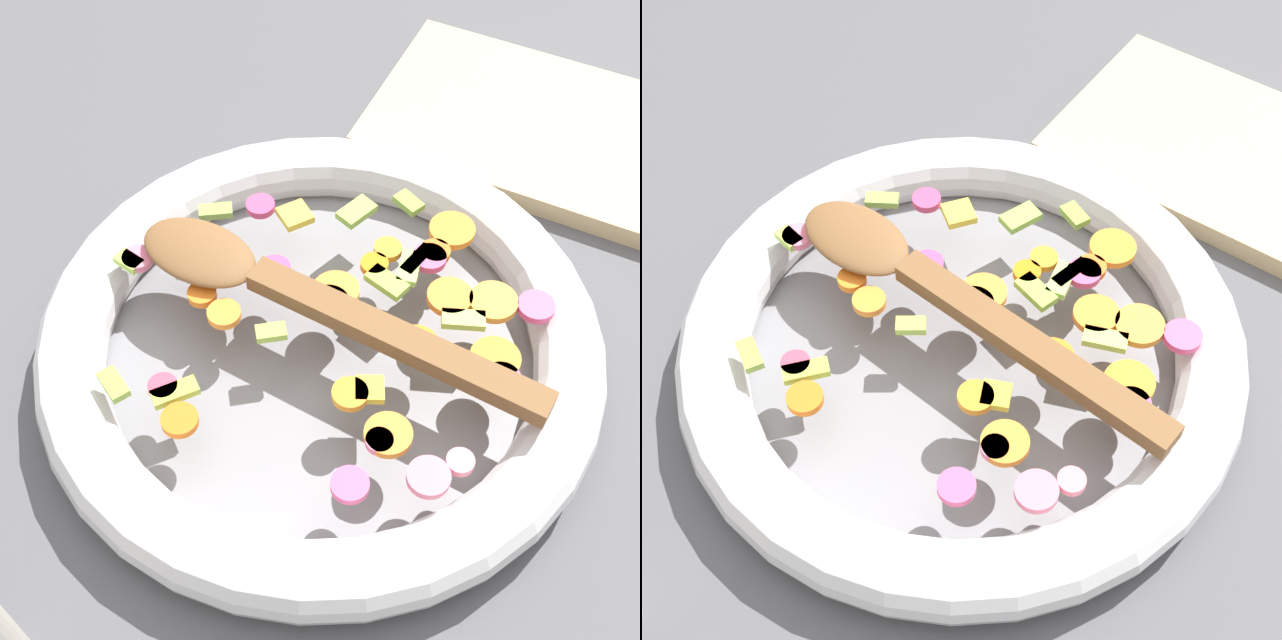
{
  "view_description": "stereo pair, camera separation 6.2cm",
  "coord_description": "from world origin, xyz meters",
  "views": [
    {
      "loc": [
        0.16,
        -0.33,
        0.55
      ],
      "look_at": [
        0.0,
        0.0,
        0.05
      ],
      "focal_mm": 50.0,
      "sensor_mm": 36.0,
      "label": 1
    },
    {
      "loc": [
        0.21,
        -0.3,
        0.55
      ],
      "look_at": [
        0.0,
        0.0,
        0.05
      ],
      "focal_mm": 50.0,
      "sensor_mm": 36.0,
      "label": 2
    }
  ],
  "objects": [
    {
      "name": "wooden_spoon",
      "position": [
        -0.02,
        0.0,
        0.06
      ],
      "size": [
        0.31,
        0.06,
        0.01
      ],
      "color": "brown",
      "rests_on": "chopped_vegetables"
    },
    {
      "name": "chopped_vegetables",
      "position": [
        0.03,
        0.02,
        0.05
      ],
      "size": [
        0.31,
        0.27,
        0.01
      ],
      "color": "orange",
      "rests_on": "skillet"
    },
    {
      "name": "ground_plane",
      "position": [
        0.0,
        0.0,
        0.0
      ],
      "size": [
        4.0,
        4.0,
        0.0
      ],
      "primitive_type": "plane",
      "color": "#4C4C51"
    },
    {
      "name": "cutting_board",
      "position": [
        0.08,
        0.3,
        0.01
      ],
      "size": [
        0.31,
        0.19,
        0.02
      ],
      "color": "tan",
      "rests_on": "ground_plane"
    },
    {
      "name": "skillet",
      "position": [
        0.0,
        0.0,
        0.02
      ],
      "size": [
        0.4,
        0.4,
        0.05
      ],
      "color": "slate",
      "rests_on": "ground_plane"
    }
  ]
}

